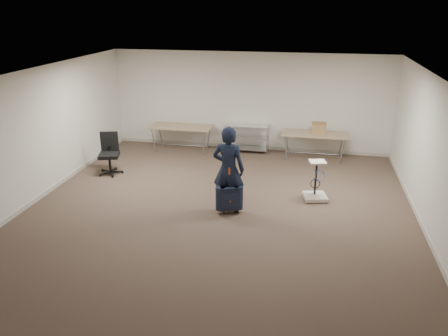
# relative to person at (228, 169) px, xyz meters

# --- Properties ---
(ground) EXTENTS (9.00, 9.00, 0.00)m
(ground) POSITION_rel_person_xyz_m (-0.19, -0.33, -0.90)
(ground) COLOR #45372A
(ground) RESTS_ON ground
(room_shell) EXTENTS (8.00, 9.00, 9.00)m
(room_shell) POSITION_rel_person_xyz_m (-0.19, 1.05, -0.85)
(room_shell) COLOR silver
(room_shell) RESTS_ON ground
(folding_table_left) EXTENTS (1.80, 0.75, 0.73)m
(folding_table_left) POSITION_rel_person_xyz_m (-2.09, 3.62, -0.22)
(folding_table_left) COLOR tan
(folding_table_left) RESTS_ON ground
(folding_table_right) EXTENTS (1.80, 0.75, 0.73)m
(folding_table_right) POSITION_rel_person_xyz_m (1.71, 3.62, -0.22)
(folding_table_right) COLOR tan
(folding_table_right) RESTS_ON ground
(wire_shelf) EXTENTS (1.22, 0.47, 0.80)m
(wire_shelf) POSITION_rel_person_xyz_m (-0.19, 3.87, -0.46)
(wire_shelf) COLOR silver
(wire_shelf) RESTS_ON ground
(person) EXTENTS (0.69, 0.48, 1.80)m
(person) POSITION_rel_person_xyz_m (0.00, 0.00, 0.00)
(person) COLOR black
(person) RESTS_ON ground
(suitcase) EXTENTS (0.41, 0.32, 0.99)m
(suitcase) POSITION_rel_person_xyz_m (0.05, -0.16, -0.56)
(suitcase) COLOR black
(suitcase) RESTS_ON ground
(office_chair) EXTENTS (0.63, 0.63, 1.04)m
(office_chair) POSITION_rel_person_xyz_m (-3.33, 1.48, -0.59)
(office_chair) COLOR black
(office_chair) RESTS_ON ground
(equipment_cart) EXTENTS (0.58, 0.58, 0.89)m
(equipment_cart) POSITION_rel_person_xyz_m (1.78, 0.89, -0.67)
(equipment_cart) COLOR beige
(equipment_cart) RESTS_ON ground
(cardboard_box) EXTENTS (0.40, 0.30, 0.29)m
(cardboard_box) POSITION_rel_person_xyz_m (1.81, 3.64, -0.03)
(cardboard_box) COLOR #987A47
(cardboard_box) RESTS_ON folding_table_right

